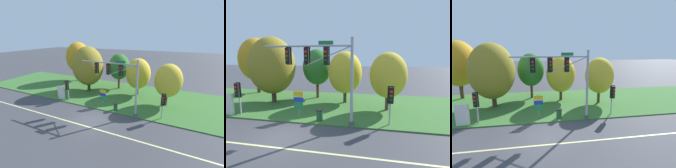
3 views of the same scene
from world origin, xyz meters
TOP-DOWN VIEW (x-y plane):
  - ground_plane at (0.00, 0.00)m, footprint 160.00×160.00m
  - lane_stripe at (0.00, -1.20)m, footprint 36.00×0.16m
  - grass_verge at (0.00, 8.25)m, footprint 48.00×11.50m
  - traffic_signal_mast at (2.08, 2.81)m, footprint 7.09×0.49m
  - pedestrian_signal_near_kerb at (-5.67, 3.02)m, footprint 0.46×0.55m
  - pedestrian_signal_further_along at (7.10, 3.30)m, footprint 0.46×0.55m
  - route_sign_post at (-0.28, 3.53)m, footprint 0.87×0.08m
  - tree_nearest_road at (-10.21, 12.04)m, footprint 4.74×4.74m
  - tree_left_of_mast at (-5.21, 7.80)m, footprint 5.00×5.00m
  - tree_behind_signpost at (-1.00, 10.78)m, footprint 3.48×3.48m
  - tree_mid_verge at (2.73, 9.16)m, footprint 3.67×3.67m
  - tree_tall_centre at (7.16, 7.26)m, footprint 3.45×3.45m
  - info_kiosk at (-6.89, 3.09)m, footprint 1.10×0.24m
  - trash_bin at (1.64, 3.21)m, footprint 0.56×0.56m

SIDE VIEW (x-z plane):
  - ground_plane at x=0.00m, z-range 0.00..0.00m
  - lane_stripe at x=0.00m, z-range 0.00..0.01m
  - grass_verge at x=0.00m, z-range 0.00..0.10m
  - trash_bin at x=1.64m, z-range 0.11..1.04m
  - info_kiosk at x=-6.89m, z-range 0.09..1.99m
  - route_sign_post at x=-0.28m, z-range 0.35..2.65m
  - pedestrian_signal_near_kerb at x=-5.67m, z-range 0.73..3.65m
  - pedestrian_signal_further_along at x=7.10m, z-range 0.76..3.76m
  - tree_mid_verge at x=2.73m, z-range 0.63..6.31m
  - tree_tall_centre at x=7.16m, z-range 0.70..6.24m
  - tree_behind_signpost at x=-1.00m, z-range 0.91..6.91m
  - tree_left_of_mast at x=-5.21m, z-range 0.59..7.84m
  - traffic_signal_mast at x=2.08m, z-range 1.33..7.83m
  - tree_nearest_road at x=-10.21m, z-range 0.94..8.57m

